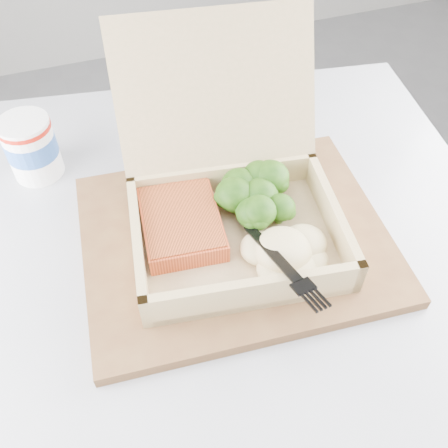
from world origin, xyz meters
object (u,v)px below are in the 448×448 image
object	(u,v)px
paper_cup	(31,146)
cafe_table	(218,329)
serving_tray	(235,238)
takeout_container	(230,187)

from	to	relation	value
paper_cup	cafe_table	bearing A→B (deg)	-49.53
serving_tray	paper_cup	bearing A→B (deg)	135.73
serving_tray	cafe_table	bearing A→B (deg)	-159.10
serving_tray	paper_cup	distance (m)	0.30
serving_tray	takeout_container	size ratio (longest dim) A/B	1.21
cafe_table	serving_tray	bearing A→B (deg)	20.90
cafe_table	takeout_container	xyz separation A→B (m)	(0.03, 0.04, 0.25)
cafe_table	serving_tray	xyz separation A→B (m)	(0.03, 0.01, 0.19)
takeout_container	paper_cup	distance (m)	0.28
takeout_container	paper_cup	bearing A→B (deg)	148.62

